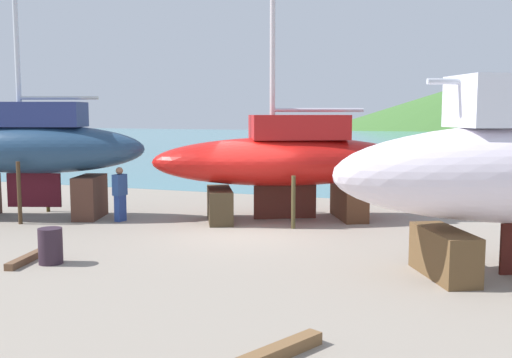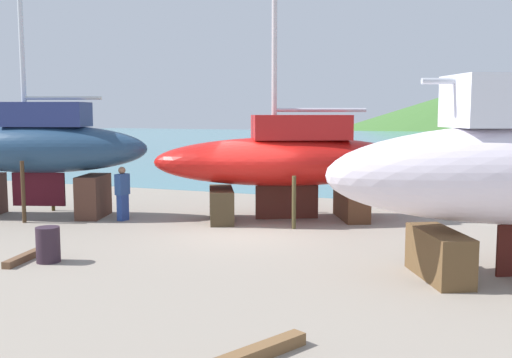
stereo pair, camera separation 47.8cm
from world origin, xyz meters
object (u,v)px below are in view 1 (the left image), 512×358
(worker, at_px, (120,193))
(barrel_tipped_center, at_px, (50,246))
(sailboat_mid_port, at_px, (33,150))
(sailboat_large_starboard, at_px, (286,160))

(worker, distance_m, barrel_tipped_center, 5.19)
(sailboat_mid_port, height_order, barrel_tipped_center, sailboat_mid_port)
(barrel_tipped_center, bearing_deg, sailboat_large_starboard, 64.75)
(sailboat_mid_port, bearing_deg, worker, 168.88)
(barrel_tipped_center, bearing_deg, sailboat_mid_port, 133.17)
(sailboat_large_starboard, distance_m, barrel_tipped_center, 7.84)
(sailboat_large_starboard, relative_size, barrel_tipped_center, 15.28)
(sailboat_mid_port, distance_m, worker, 3.18)
(sailboat_large_starboard, bearing_deg, sailboat_mid_port, -9.50)
(worker, bearing_deg, sailboat_mid_port, 15.09)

